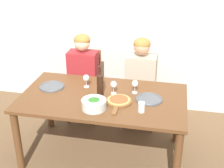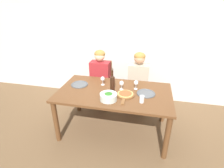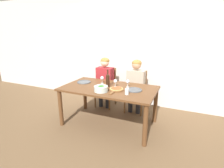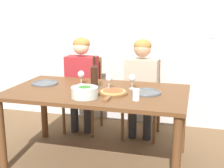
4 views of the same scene
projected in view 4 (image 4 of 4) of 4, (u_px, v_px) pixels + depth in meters
name	position (u px, v px, depth m)	size (l,w,h in m)	color
ground_plane	(98.00, 160.00, 3.26)	(40.00, 40.00, 0.00)	brown
back_wall	(126.00, 24.00, 4.13)	(10.00, 0.06, 2.70)	silver
dining_table	(97.00, 100.00, 3.11)	(1.77, 0.99, 0.76)	brown
chair_left	(85.00, 92.00, 4.04)	(0.42, 0.42, 0.94)	brown
chair_right	(143.00, 96.00, 3.85)	(0.42, 0.42, 0.94)	brown
person_woman	(81.00, 77.00, 3.88)	(0.47, 0.51, 1.20)	#28282D
person_man	(141.00, 80.00, 3.69)	(0.47, 0.51, 1.20)	#28282D
wine_bottle	(94.00, 76.00, 3.09)	(0.07, 0.07, 0.34)	black
broccoli_bowl	(85.00, 92.00, 2.83)	(0.25, 0.25, 0.11)	silver
dinner_plate_left	(45.00, 83.00, 3.34)	(0.28, 0.28, 0.02)	#4C5156
dinner_plate_right	(146.00, 92.00, 2.98)	(0.28, 0.28, 0.02)	#4C5156
pizza_on_board	(113.00, 93.00, 2.95)	(0.28, 0.42, 0.04)	brown
wine_glass_left	(81.00, 75.00, 3.30)	(0.07, 0.07, 0.15)	silver
wine_glass_right	(132.00, 79.00, 3.12)	(0.07, 0.07, 0.15)	silver
wine_glass_centre	(109.00, 79.00, 3.12)	(0.07, 0.07, 0.15)	silver
water_tumbler	(136.00, 95.00, 2.74)	(0.07, 0.07, 0.10)	silver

